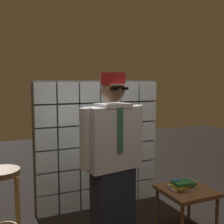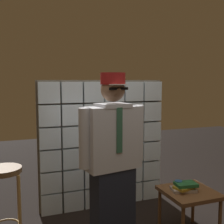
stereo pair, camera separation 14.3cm
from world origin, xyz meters
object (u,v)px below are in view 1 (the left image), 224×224
(bar_stool, at_px, (2,192))
(book_stack, at_px, (182,186))
(standing_person, at_px, (113,161))
(coffee_mug, at_px, (176,184))
(side_table, at_px, (186,195))

(bar_stool, distance_m, book_stack, 1.79)
(standing_person, xyz_separation_m, book_stack, (0.79, -0.00, -0.36))
(bar_stool, relative_size, book_stack, 2.95)
(coffee_mug, bearing_deg, standing_person, -176.04)
(standing_person, distance_m, coffee_mug, 0.84)
(standing_person, bearing_deg, bar_stool, 148.97)
(bar_stool, xyz_separation_m, side_table, (1.81, -0.38, -0.18))
(side_table, height_order, book_stack, book_stack)
(coffee_mug, bearing_deg, book_stack, -61.75)
(side_table, relative_size, book_stack, 1.88)
(bar_stool, distance_m, side_table, 1.86)
(coffee_mug, bearing_deg, bar_stool, 169.51)
(standing_person, relative_size, side_table, 3.27)
(standing_person, bearing_deg, book_stack, -10.21)
(standing_person, distance_m, book_stack, 0.87)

